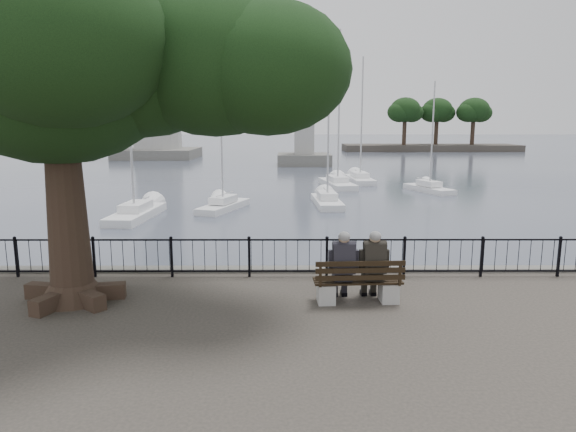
{
  "coord_description": "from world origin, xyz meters",
  "views": [
    {
      "loc": [
        -0.03,
        -10.3,
        3.95
      ],
      "look_at": [
        0.0,
        2.5,
        1.6
      ],
      "focal_mm": 32.0,
      "sensor_mm": 36.0,
      "label": 1
    }
  ],
  "objects_px": {
    "person_left": "(342,269)",
    "person_right": "(373,268)",
    "tree": "(94,52)",
    "lion_monument": "(304,145)",
    "lighthouse": "(154,57)",
    "bench": "(358,287)"
  },
  "relations": [
    {
      "from": "bench",
      "to": "person_left",
      "type": "relative_size",
      "value": 1.21
    },
    {
      "from": "person_right",
      "to": "lighthouse",
      "type": "distance_m",
      "value": 65.54
    },
    {
      "from": "bench",
      "to": "lighthouse",
      "type": "xyz_separation_m",
      "value": [
        -19.54,
        61.45,
        12.25
      ]
    },
    {
      "from": "person_left",
      "to": "tree",
      "type": "relative_size",
      "value": 0.16
    },
    {
      "from": "bench",
      "to": "person_left",
      "type": "distance_m",
      "value": 0.53
    },
    {
      "from": "bench",
      "to": "lion_monument",
      "type": "distance_m",
      "value": 49.39
    },
    {
      "from": "tree",
      "to": "lighthouse",
      "type": "distance_m",
      "value": 63.16
    },
    {
      "from": "person_right",
      "to": "lion_monument",
      "type": "height_order",
      "value": "lion_monument"
    },
    {
      "from": "tree",
      "to": "lighthouse",
      "type": "xyz_separation_m",
      "value": [
        -13.94,
        61.17,
        7.22
      ]
    },
    {
      "from": "person_left",
      "to": "lighthouse",
      "type": "bearing_deg",
      "value": 107.38
    },
    {
      "from": "person_right",
      "to": "lion_monument",
      "type": "xyz_separation_m",
      "value": [
        0.12,
        49.25,
        0.52
      ]
    },
    {
      "from": "person_left",
      "to": "person_right",
      "type": "distance_m",
      "value": 0.68
    },
    {
      "from": "lighthouse",
      "to": "lion_monument",
      "type": "distance_m",
      "value": 25.96
    },
    {
      "from": "bench",
      "to": "lion_monument",
      "type": "xyz_separation_m",
      "value": [
        0.46,
        49.38,
        0.91
      ]
    },
    {
      "from": "person_left",
      "to": "lighthouse",
      "type": "height_order",
      "value": "lighthouse"
    },
    {
      "from": "bench",
      "to": "tree",
      "type": "relative_size",
      "value": 0.2
    },
    {
      "from": "lion_monument",
      "to": "person_right",
      "type": "bearing_deg",
      "value": -90.14
    },
    {
      "from": "lighthouse",
      "to": "lion_monument",
      "type": "xyz_separation_m",
      "value": [
        20.0,
        -12.07,
        -11.33
      ]
    },
    {
      "from": "person_left",
      "to": "person_right",
      "type": "xyz_separation_m",
      "value": [
        0.68,
        0.03,
        0.0
      ]
    },
    {
      "from": "bench",
      "to": "person_left",
      "type": "xyz_separation_m",
      "value": [
        -0.34,
        0.09,
        0.39
      ]
    },
    {
      "from": "lion_monument",
      "to": "bench",
      "type": "bearing_deg",
      "value": -90.53
    },
    {
      "from": "person_right",
      "to": "tree",
      "type": "xyz_separation_m",
      "value": [
        -5.93,
        0.15,
        4.64
      ]
    }
  ]
}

